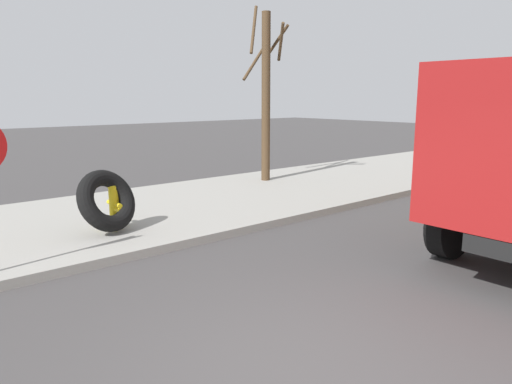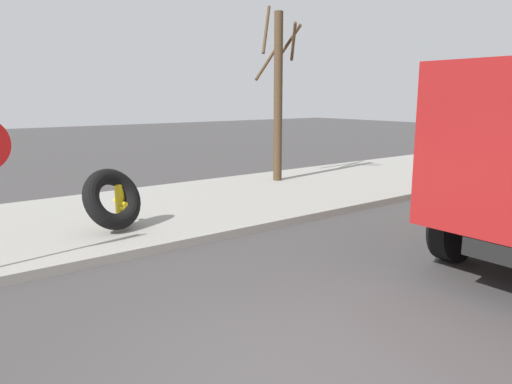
% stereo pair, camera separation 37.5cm
% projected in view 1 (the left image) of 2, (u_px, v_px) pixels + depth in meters
% --- Properties ---
extents(ground_plane, '(80.00, 80.00, 0.00)m').
position_uv_depth(ground_plane, '(307.00, 376.00, 4.48)').
color(ground_plane, '#423F3F').
extents(sidewalk_curb, '(36.00, 5.00, 0.15)m').
position_uv_depth(sidewalk_curb, '(62.00, 227.00, 9.31)').
color(sidewalk_curb, '#99968E').
rests_on(sidewalk_curb, ground).
extents(fire_hydrant, '(0.22, 0.49, 0.91)m').
position_uv_depth(fire_hydrant, '(114.00, 203.00, 8.84)').
color(fire_hydrant, yellow).
rests_on(fire_hydrant, sidewalk_curb).
extents(loose_tire, '(1.31, 1.04, 1.17)m').
position_uv_depth(loose_tire, '(107.00, 201.00, 8.55)').
color(loose_tire, black).
rests_on(loose_tire, sidewalk_curb).
extents(bare_tree, '(1.18, 1.18, 4.90)m').
position_uv_depth(bare_tree, '(266.00, 92.00, 13.64)').
color(bare_tree, '#4C3823').
rests_on(bare_tree, sidewalk_curb).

